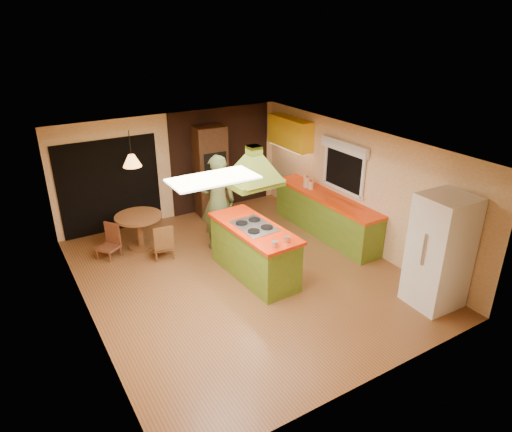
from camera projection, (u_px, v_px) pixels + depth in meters
ground at (242, 275)px, 8.63m from camera, size 6.50×6.50×0.00m
room_walls at (242, 215)px, 8.12m from camera, size 5.50×6.50×6.50m
ceiling_plane at (241, 146)px, 7.61m from camera, size 6.50×6.50×0.00m
brick_panel at (221, 159)px, 11.23m from camera, size 2.64×0.03×2.50m
nook_opening at (110, 186)px, 10.02m from camera, size 2.20×0.03×2.10m
right_counter at (325, 215)px, 10.07m from camera, size 0.62×3.05×0.92m
upper_cabinets at (290, 133)px, 10.77m from camera, size 0.34×1.40×0.70m
window_right at (344, 158)px, 9.49m from camera, size 0.12×1.35×1.06m
fluor_panel at (213, 179)px, 6.16m from camera, size 1.20×0.60×0.03m
kitchen_island at (254, 251)px, 8.44m from camera, size 0.91×2.06×1.02m
range_hood at (254, 160)px, 7.73m from camera, size 0.93×0.69×0.78m
man at (218, 202)px, 9.28m from camera, size 0.84×0.67×2.01m
refrigerator at (440, 252)px, 7.43m from camera, size 0.83×0.79×1.95m
wall_oven at (210, 171)px, 10.87m from camera, size 0.76×0.64×2.17m
dining_table at (139, 225)px, 9.46m from camera, size 0.97×0.97×0.73m
chair_left at (108, 242)px, 9.12m from camera, size 0.53×0.53×0.69m
chair_near at (162, 240)px, 9.13m from camera, size 0.47×0.47×0.74m
pendant_lamp at (132, 161)px, 8.89m from camera, size 0.47×0.47×0.23m
canister_large at (307, 182)px, 10.31m from camera, size 0.19×0.19×0.23m
canister_medium at (311, 185)px, 10.21m from camera, size 0.15×0.15×0.17m
canister_small at (311, 186)px, 10.20m from camera, size 0.12×0.12×0.16m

